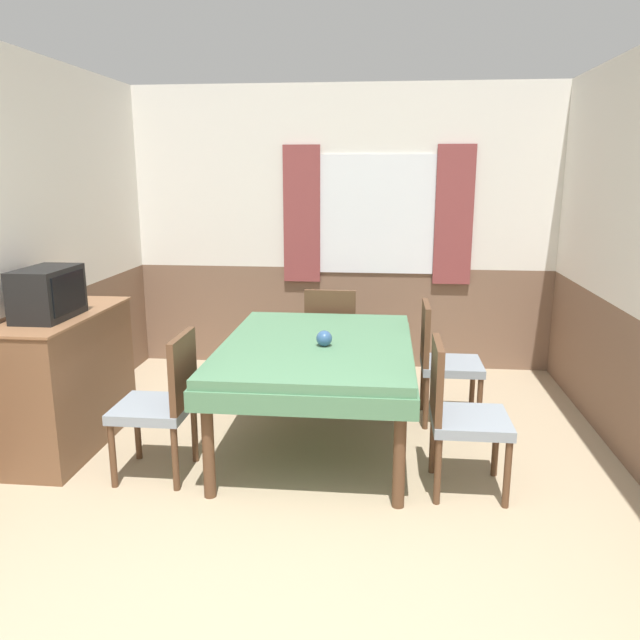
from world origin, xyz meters
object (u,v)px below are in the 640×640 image
at_px(dining_table, 317,356).
at_px(chair_right_near, 459,411).
at_px(vase, 324,338).
at_px(chair_right_far, 442,358).
at_px(chair_head_window, 331,335).
at_px(sideboard, 68,379).
at_px(tv, 48,293).
at_px(chair_left_near, 163,400).

bearing_deg(dining_table, chair_right_near, -31.22).
bearing_deg(vase, chair_right_far, 37.48).
xyz_separation_m(dining_table, chair_head_window, (-0.00, 1.11, -0.14)).
relative_size(dining_table, chair_right_near, 1.95).
bearing_deg(chair_right_near, sideboard, -97.88).
relative_size(chair_head_window, tv, 1.86).
height_order(chair_right_far, sideboard, sideboard).
bearing_deg(vase, chair_head_window, 92.69).
relative_size(chair_right_far, chair_head_window, 1.00).
bearing_deg(chair_head_window, dining_table, -90.00).
distance_m(chair_right_far, chair_right_near, 1.06).
height_order(sideboard, vase, sideboard).
bearing_deg(sideboard, dining_table, 6.16).
height_order(dining_table, tv, tv).
bearing_deg(tv, chair_right_far, 18.26).
height_order(dining_table, chair_right_near, chair_right_near).
bearing_deg(chair_right_far, chair_head_window, -123.56).
bearing_deg(chair_head_window, chair_left_near, -118.06).
distance_m(chair_right_far, tv, 2.75).
height_order(chair_head_window, chair_left_near, same).
xyz_separation_m(chair_right_far, tv, (-2.55, -0.84, 0.60)).
bearing_deg(tv, chair_right_near, -4.99).
height_order(chair_left_near, tv, tv).
bearing_deg(dining_table, vase, -59.72).
bearing_deg(dining_table, chair_left_near, -148.78).
bearing_deg(tv, dining_table, 10.48).
distance_m(tv, vase, 1.77).
distance_m(dining_table, tv, 1.76).
height_order(chair_right_far, chair_left_near, same).
bearing_deg(tv, chair_head_window, 40.41).
height_order(chair_right_near, chair_head_window, same).
distance_m(sideboard, vase, 1.75).
distance_m(chair_right_far, vase, 1.08).
bearing_deg(chair_right_far, tv, -71.74).
bearing_deg(vase, sideboard, -177.26).
distance_m(chair_left_near, sideboard, 0.86).
bearing_deg(chair_head_window, chair_right_far, -33.56).
height_order(chair_right_far, chair_head_window, same).
relative_size(chair_left_near, vase, 8.66).
distance_m(sideboard, tv, 0.63).
bearing_deg(sideboard, chair_left_near, -24.07).
relative_size(chair_right_near, vase, 8.66).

